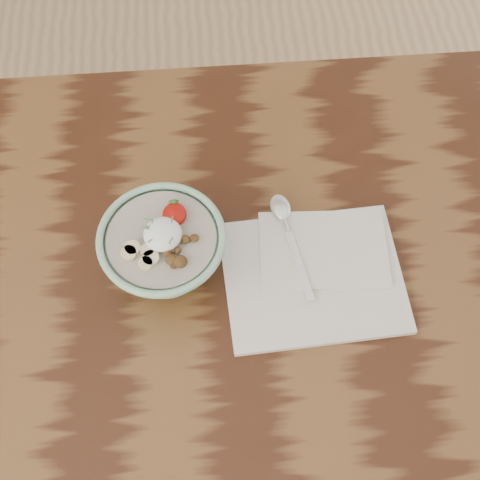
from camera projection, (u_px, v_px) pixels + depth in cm
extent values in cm
cube|color=#371B0D|center=(238.00, 309.00, 97.66)|extent=(160.00, 90.00, 4.00)
cylinder|color=#8DBE9C|center=(168.00, 267.00, 98.02)|extent=(7.76, 7.76, 1.11)
torus|color=#8DBE9C|center=(161.00, 238.00, 90.02)|extent=(17.64, 17.64, 1.02)
cylinder|color=#B1A993|center=(162.00, 240.00, 90.51)|extent=(14.96, 14.96, 0.92)
ellipsoid|color=white|center=(163.00, 234.00, 89.23)|extent=(5.21, 5.21, 2.87)
ellipsoid|color=#970D06|center=(174.00, 214.00, 90.86)|extent=(3.15, 3.46, 1.73)
cone|color=#286623|center=(174.00, 204.00, 91.26)|extent=(1.40, 1.03, 1.52)
ellipsoid|color=#970D06|center=(175.00, 214.00, 90.78)|extent=(3.32, 3.65, 1.82)
cone|color=#286623|center=(174.00, 204.00, 91.21)|extent=(1.40, 1.03, 1.52)
cylinder|color=beige|center=(147.00, 250.00, 88.78)|extent=(1.92, 1.92, 0.70)
cylinder|color=beige|center=(133.00, 248.00, 88.94)|extent=(2.16, 2.16, 0.70)
cylinder|color=beige|center=(129.00, 253.00, 88.59)|extent=(2.16, 2.16, 0.70)
cylinder|color=beige|center=(145.00, 263.00, 87.88)|extent=(1.94, 1.94, 0.70)
cylinder|color=beige|center=(151.00, 258.00, 88.24)|extent=(2.24, 2.24, 0.70)
ellipsoid|color=#543818|center=(180.00, 261.00, 87.75)|extent=(2.64, 2.68, 1.00)
ellipsoid|color=#543818|center=(167.00, 252.00, 88.60)|extent=(1.94, 1.94, 1.01)
ellipsoid|color=#543818|center=(174.00, 265.00, 87.76)|extent=(1.52, 1.48, 0.63)
ellipsoid|color=#543818|center=(178.00, 250.00, 88.82)|extent=(1.43, 1.43, 0.81)
ellipsoid|color=#543818|center=(167.00, 250.00, 88.75)|extent=(1.67, 1.68, 0.95)
ellipsoid|color=#543818|center=(174.00, 250.00, 88.83)|extent=(1.31, 1.41, 0.64)
ellipsoid|color=#543818|center=(194.00, 238.00, 89.57)|extent=(1.53, 1.35, 0.72)
ellipsoid|color=#543818|center=(171.00, 260.00, 87.97)|extent=(1.84, 1.81, 1.15)
ellipsoid|color=#543818|center=(179.00, 260.00, 88.09)|extent=(1.35, 1.25, 0.96)
ellipsoid|color=#543818|center=(185.00, 239.00, 89.45)|extent=(1.81, 1.71, 1.02)
cylinder|color=#3C8237|center=(152.00, 223.00, 88.89)|extent=(0.22, 1.11, 0.22)
cylinder|color=#3C8237|center=(171.00, 241.00, 87.67)|extent=(0.66, 1.00, 0.22)
cylinder|color=#3C8237|center=(145.00, 228.00, 88.54)|extent=(1.29, 0.59, 0.23)
cylinder|color=#3C8237|center=(153.00, 239.00, 87.77)|extent=(1.43, 0.95, 0.23)
cylinder|color=#3C8237|center=(155.00, 233.00, 88.19)|extent=(0.96, 1.37, 0.23)
cylinder|color=#3C8237|center=(172.00, 221.00, 89.04)|extent=(0.48, 1.41, 0.23)
cylinder|color=#3C8237|center=(158.00, 238.00, 87.85)|extent=(0.98, 1.09, 0.22)
cylinder|color=#3C8237|center=(157.00, 235.00, 88.06)|extent=(1.21, 1.10, 0.23)
cylinder|color=#3C8237|center=(149.00, 227.00, 88.63)|extent=(1.01, 0.32, 0.21)
cylinder|color=#3C8237|center=(148.00, 219.00, 89.19)|extent=(1.40, 0.46, 0.23)
cube|color=silver|center=(313.00, 277.00, 97.31)|extent=(26.73, 22.06, 0.99)
cube|color=silver|center=(323.00, 250.00, 98.53)|extent=(19.41, 13.80, 0.59)
cube|color=silver|center=(300.00, 266.00, 96.76)|extent=(3.11, 11.44, 0.35)
cylinder|color=silver|center=(286.00, 223.00, 99.86)|extent=(1.22, 3.06, 0.70)
ellipsoid|color=silver|center=(280.00, 207.00, 101.04)|extent=(3.80, 5.03, 0.95)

